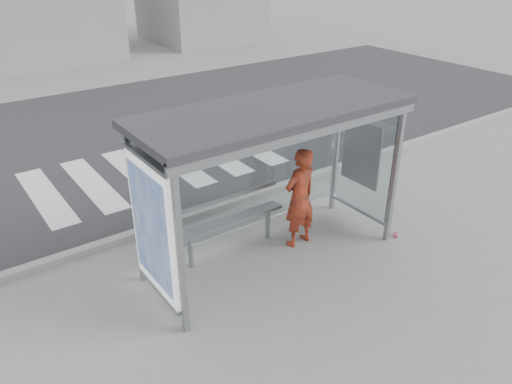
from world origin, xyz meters
The scene contains 9 objects.
ground centered at (0.00, 0.00, 0.00)m, with size 80.00×80.00×0.00m, color slate.
road centered at (0.00, 7.00, 0.00)m, with size 30.00×10.00×0.01m, color #262629.
curb centered at (0.00, 1.95, 0.06)m, with size 30.00×0.18×0.12m, color gray.
crosswalk centered at (0.00, 4.50, 0.00)m, with size 5.55×3.00×0.00m.
bus_shelter centered at (-0.37, 0.06, 1.98)m, with size 4.25×1.65×2.62m.
building_center centered at (0.00, 18.00, 2.50)m, with size 8.00×5.00×5.00m, color gray.
person centered at (0.65, 0.12, 0.89)m, with size 0.65×0.42×1.77m, color orange.
bench centered at (-0.45, 0.58, 0.60)m, with size 1.98×0.24×1.02m.
soda_can centered at (2.20, -0.75, 0.03)m, with size 0.07×0.07×0.12m, color #E84470.
Camera 1 is at (-4.24, -5.48, 4.79)m, focal length 35.00 mm.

